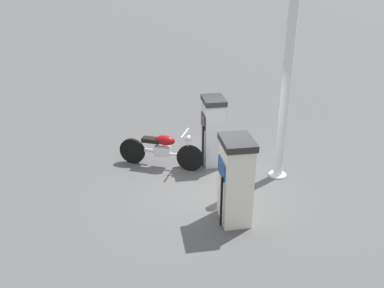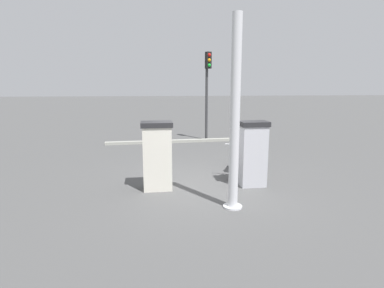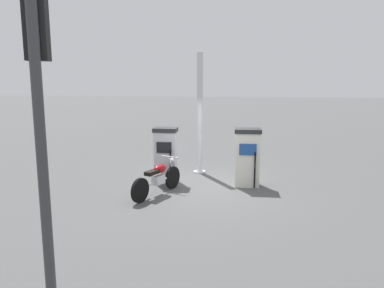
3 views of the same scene
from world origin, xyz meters
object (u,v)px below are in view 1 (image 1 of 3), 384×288
Objects in this scene: fuel_pump_far at (235,180)px; canopy_support_pole at (285,98)px; fuel_pump_near at (213,131)px; motorcycle_near_pump at (162,149)px.

fuel_pump_far is 2.32m from canopy_support_pole.
fuel_pump_far is (-0.00, 2.40, 0.01)m from fuel_pump_near.
fuel_pump_far is at bearing 48.65° from canopy_support_pole.
motorcycle_near_pump is at bearing -16.69° from canopy_support_pole.
fuel_pump_far is at bearing 117.60° from motorcycle_near_pump.
motorcycle_near_pump is (1.23, -2.35, -0.40)m from fuel_pump_far.
fuel_pump_far is 0.86× the size of motorcycle_near_pump.
canopy_support_pole is (-1.38, -1.57, 1.02)m from fuel_pump_far.
canopy_support_pole is at bearing 163.31° from motorcycle_near_pump.
motorcycle_near_pump is (1.23, 0.06, -0.39)m from fuel_pump_near.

